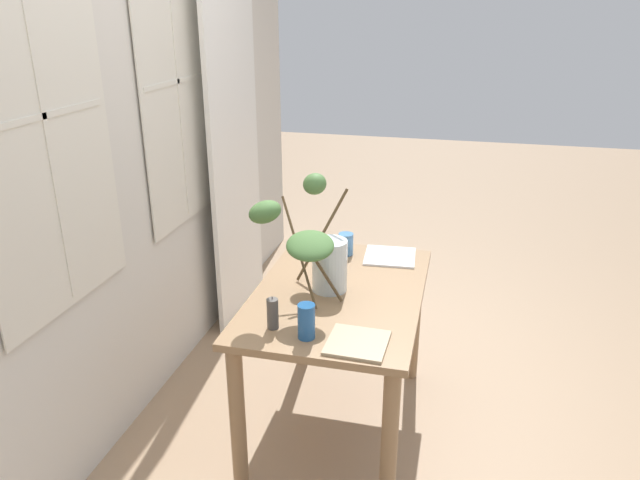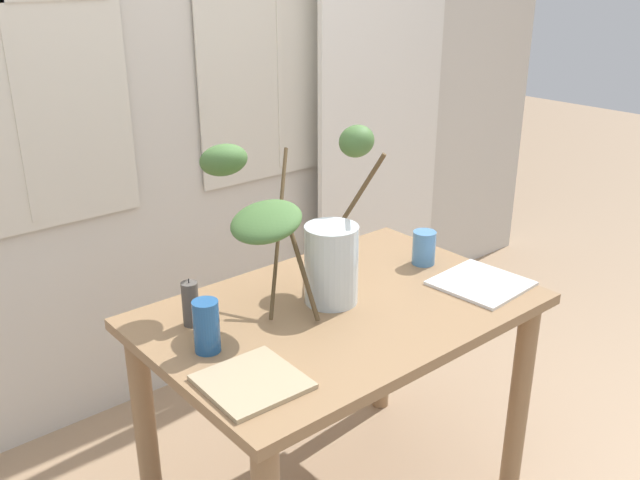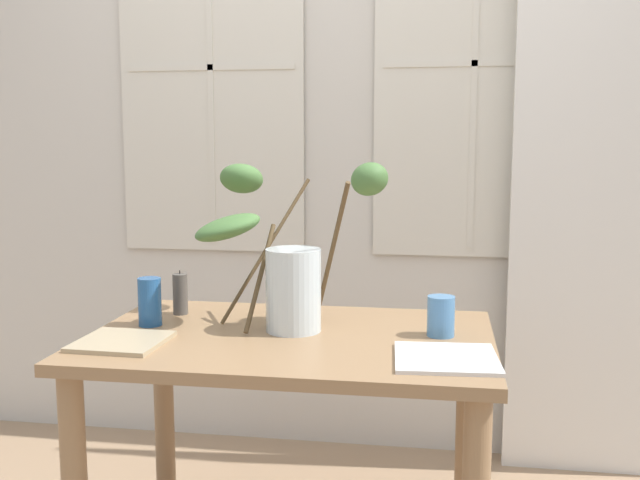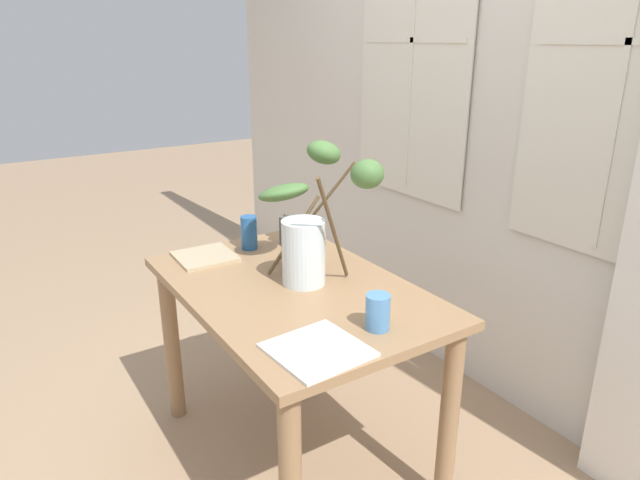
{
  "view_description": "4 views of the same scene",
  "coord_description": "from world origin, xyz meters",
  "px_view_note": "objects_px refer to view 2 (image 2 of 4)",
  "views": [
    {
      "loc": [
        -2.4,
        -0.5,
        1.98
      ],
      "look_at": [
        -0.05,
        0.08,
        1.01
      ],
      "focal_mm": 33.39,
      "sensor_mm": 36.0,
      "label": 1
    },
    {
      "loc": [
        -1.24,
        -1.37,
        1.71
      ],
      "look_at": [
        -0.0,
        0.1,
        0.94
      ],
      "focal_mm": 39.03,
      "sensor_mm": 36.0,
      "label": 2
    },
    {
      "loc": [
        0.41,
        -2.02,
        1.31
      ],
      "look_at": [
        0.08,
        0.06,
        1.02
      ],
      "focal_mm": 41.6,
      "sensor_mm": 36.0,
      "label": 3
    },
    {
      "loc": [
        1.65,
        -0.95,
        1.61
      ],
      "look_at": [
        0.02,
        0.1,
        0.92
      ],
      "focal_mm": 31.77,
      "sensor_mm": 36.0,
      "label": 4
    }
  ],
  "objects_px": {
    "dining_table": "(340,345)",
    "plate_square_left": "(252,382)",
    "pillar_candle": "(190,304)",
    "vase_with_branches": "(309,235)",
    "plate_square_right": "(481,283)",
    "drinking_glass_blue_left": "(206,326)",
    "drinking_glass_blue_right": "(424,248)"
  },
  "relations": [
    {
      "from": "drinking_glass_blue_left",
      "to": "plate_square_left",
      "type": "xyz_separation_m",
      "value": [
        -0.0,
        -0.2,
        -0.07
      ]
    },
    {
      "from": "dining_table",
      "to": "pillar_candle",
      "type": "relative_size",
      "value": 8.09
    },
    {
      "from": "dining_table",
      "to": "vase_with_branches",
      "type": "distance_m",
      "value": 0.36
    },
    {
      "from": "drinking_glass_blue_right",
      "to": "plate_square_right",
      "type": "height_order",
      "value": "drinking_glass_blue_right"
    },
    {
      "from": "vase_with_branches",
      "to": "drinking_glass_blue_left",
      "type": "distance_m",
      "value": 0.42
    },
    {
      "from": "drinking_glass_blue_left",
      "to": "plate_square_right",
      "type": "relative_size",
      "value": 0.56
    },
    {
      "from": "dining_table",
      "to": "plate_square_left",
      "type": "height_order",
      "value": "plate_square_left"
    },
    {
      "from": "drinking_glass_blue_left",
      "to": "drinking_glass_blue_right",
      "type": "relative_size",
      "value": 1.26
    },
    {
      "from": "dining_table",
      "to": "plate_square_right",
      "type": "height_order",
      "value": "plate_square_right"
    },
    {
      "from": "plate_square_right",
      "to": "pillar_candle",
      "type": "xyz_separation_m",
      "value": [
        -0.83,
        0.36,
        0.06
      ]
    },
    {
      "from": "plate_square_left",
      "to": "plate_square_right",
      "type": "distance_m",
      "value": 0.88
    },
    {
      "from": "vase_with_branches",
      "to": "plate_square_right",
      "type": "distance_m",
      "value": 0.59
    },
    {
      "from": "vase_with_branches",
      "to": "drinking_glass_blue_left",
      "type": "height_order",
      "value": "vase_with_branches"
    },
    {
      "from": "vase_with_branches",
      "to": "plate_square_right",
      "type": "xyz_separation_m",
      "value": [
        0.48,
        -0.27,
        -0.21
      ]
    },
    {
      "from": "plate_square_right",
      "to": "pillar_candle",
      "type": "bearing_deg",
      "value": 156.36
    },
    {
      "from": "dining_table",
      "to": "pillar_candle",
      "type": "height_order",
      "value": "pillar_candle"
    },
    {
      "from": "plate_square_left",
      "to": "pillar_candle",
      "type": "xyz_separation_m",
      "value": [
        0.04,
        0.36,
        0.06
      ]
    },
    {
      "from": "plate_square_left",
      "to": "drinking_glass_blue_right",
      "type": "bearing_deg",
      "value": 14.45
    },
    {
      "from": "plate_square_right",
      "to": "dining_table",
      "type": "bearing_deg",
      "value": 158.04
    },
    {
      "from": "plate_square_right",
      "to": "vase_with_branches",
      "type": "bearing_deg",
      "value": 150.99
    },
    {
      "from": "dining_table",
      "to": "plate_square_left",
      "type": "bearing_deg",
      "value": -159.14
    },
    {
      "from": "plate_square_left",
      "to": "pillar_candle",
      "type": "bearing_deg",
      "value": 83.33
    },
    {
      "from": "dining_table",
      "to": "drinking_glass_blue_right",
      "type": "distance_m",
      "value": 0.47
    },
    {
      "from": "plate_square_left",
      "to": "pillar_candle",
      "type": "distance_m",
      "value": 0.36
    },
    {
      "from": "plate_square_right",
      "to": "drinking_glass_blue_left",
      "type": "bearing_deg",
      "value": 166.28
    },
    {
      "from": "drinking_glass_blue_left",
      "to": "pillar_candle",
      "type": "xyz_separation_m",
      "value": [
        0.04,
        0.15,
        -0.01
      ]
    },
    {
      "from": "drinking_glass_blue_right",
      "to": "plate_square_left",
      "type": "xyz_separation_m",
      "value": [
        -0.86,
        -0.22,
        -0.05
      ]
    },
    {
      "from": "drinking_glass_blue_right",
      "to": "drinking_glass_blue_left",
      "type": "bearing_deg",
      "value": -178.79
    },
    {
      "from": "drinking_glass_blue_right",
      "to": "plate_square_left",
      "type": "relative_size",
      "value": 0.5
    },
    {
      "from": "drinking_glass_blue_left",
      "to": "drinking_glass_blue_right",
      "type": "height_order",
      "value": "drinking_glass_blue_left"
    },
    {
      "from": "vase_with_branches",
      "to": "pillar_candle",
      "type": "relative_size",
      "value": 4.36
    },
    {
      "from": "vase_with_branches",
      "to": "plate_square_right",
      "type": "relative_size",
      "value": 2.39
    }
  ]
}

